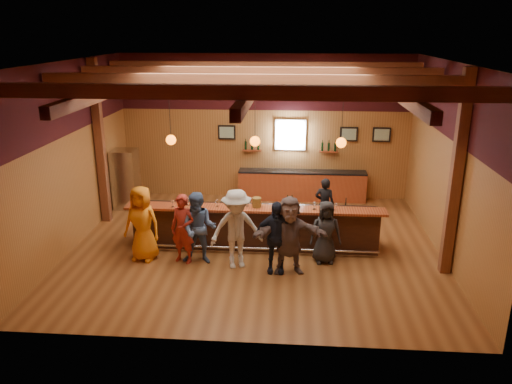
{
  "coord_description": "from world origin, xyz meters",
  "views": [
    {
      "loc": [
        0.89,
        -11.41,
        5.23
      ],
      "look_at": [
        0.0,
        0.3,
        1.35
      ],
      "focal_mm": 35.0,
      "sensor_mm": 36.0,
      "label": 1
    }
  ],
  "objects_px": {
    "back_bar_cabinet": "(302,185)",
    "stainless_fridge": "(126,179)",
    "bartender": "(324,204)",
    "customer_navy": "(276,237)",
    "bar_counter": "(256,225)",
    "bottle_a": "(287,203)",
    "customer_redvest": "(183,229)",
    "ice_bucket": "(257,202)",
    "customer_white": "(237,229)",
    "customer_denim": "(199,228)",
    "customer_orange": "(142,223)",
    "customer_dark": "(325,232)",
    "customer_brown": "(289,235)"
  },
  "relations": [
    {
      "from": "customer_orange",
      "to": "customer_navy",
      "type": "relative_size",
      "value": 1.08
    },
    {
      "from": "customer_navy",
      "to": "customer_brown",
      "type": "bearing_deg",
      "value": 2.87
    },
    {
      "from": "customer_white",
      "to": "bottle_a",
      "type": "relative_size",
      "value": 5.88
    },
    {
      "from": "customer_brown",
      "to": "bottle_a",
      "type": "bearing_deg",
      "value": 86.15
    },
    {
      "from": "bartender",
      "to": "bottle_a",
      "type": "height_order",
      "value": "bartender"
    },
    {
      "from": "back_bar_cabinet",
      "to": "customer_brown",
      "type": "xyz_separation_m",
      "value": [
        -0.35,
        -5.0,
        0.41
      ]
    },
    {
      "from": "bar_counter",
      "to": "back_bar_cabinet",
      "type": "bearing_deg",
      "value": 71.66
    },
    {
      "from": "customer_navy",
      "to": "bartender",
      "type": "bearing_deg",
      "value": 66.32
    },
    {
      "from": "customer_denim",
      "to": "ice_bucket",
      "type": "distance_m",
      "value": 1.56
    },
    {
      "from": "bar_counter",
      "to": "customer_white",
      "type": "bearing_deg",
      "value": -105.4
    },
    {
      "from": "back_bar_cabinet",
      "to": "stainless_fridge",
      "type": "relative_size",
      "value": 2.22
    },
    {
      "from": "bar_counter",
      "to": "back_bar_cabinet",
      "type": "xyz_separation_m",
      "value": [
        1.18,
        3.57,
        -0.05
      ]
    },
    {
      "from": "customer_white",
      "to": "bartender",
      "type": "relative_size",
      "value": 1.27
    },
    {
      "from": "customer_denim",
      "to": "bottle_a",
      "type": "relative_size",
      "value": 5.41
    },
    {
      "from": "customer_orange",
      "to": "ice_bucket",
      "type": "xyz_separation_m",
      "value": [
        2.62,
        0.75,
        0.33
      ]
    },
    {
      "from": "customer_dark",
      "to": "ice_bucket",
      "type": "distance_m",
      "value": 1.8
    },
    {
      "from": "customer_brown",
      "to": "customer_dark",
      "type": "bearing_deg",
      "value": 27.63
    },
    {
      "from": "customer_navy",
      "to": "customer_redvest",
      "type": "bearing_deg",
      "value": 172.85
    },
    {
      "from": "stainless_fridge",
      "to": "customer_orange",
      "type": "height_order",
      "value": "same"
    },
    {
      "from": "ice_bucket",
      "to": "customer_navy",
      "type": "bearing_deg",
      "value": -66.46
    },
    {
      "from": "customer_denim",
      "to": "customer_white",
      "type": "height_order",
      "value": "customer_white"
    },
    {
      "from": "customer_denim",
      "to": "customer_white",
      "type": "distance_m",
      "value": 0.9
    },
    {
      "from": "bartender",
      "to": "bar_counter",
      "type": "bearing_deg",
      "value": 46.32
    },
    {
      "from": "customer_redvest",
      "to": "customer_white",
      "type": "xyz_separation_m",
      "value": [
        1.27,
        -0.17,
        0.11
      ]
    },
    {
      "from": "bar_counter",
      "to": "back_bar_cabinet",
      "type": "height_order",
      "value": "bar_counter"
    },
    {
      "from": "customer_redvest",
      "to": "customer_navy",
      "type": "bearing_deg",
      "value": 10.38
    },
    {
      "from": "bar_counter",
      "to": "bottle_a",
      "type": "relative_size",
      "value": 19.96
    },
    {
      "from": "stainless_fridge",
      "to": "bartender",
      "type": "relative_size",
      "value": 1.23
    },
    {
      "from": "bar_counter",
      "to": "customer_navy",
      "type": "bearing_deg",
      "value": -69.42
    },
    {
      "from": "stainless_fridge",
      "to": "customer_white",
      "type": "xyz_separation_m",
      "value": [
        3.77,
        -3.71,
        0.03
      ]
    },
    {
      "from": "customer_redvest",
      "to": "bottle_a",
      "type": "distance_m",
      "value": 2.56
    },
    {
      "from": "bar_counter",
      "to": "ice_bucket",
      "type": "bearing_deg",
      "value": -83.04
    },
    {
      "from": "customer_orange",
      "to": "customer_dark",
      "type": "height_order",
      "value": "customer_orange"
    },
    {
      "from": "bar_counter",
      "to": "stainless_fridge",
      "type": "distance_m",
      "value": 4.81
    },
    {
      "from": "customer_orange",
      "to": "bottle_a",
      "type": "height_order",
      "value": "customer_orange"
    },
    {
      "from": "bar_counter",
      "to": "bartender",
      "type": "relative_size",
      "value": 4.32
    },
    {
      "from": "customer_navy",
      "to": "customer_denim",
      "type": "bearing_deg",
      "value": 171.43
    },
    {
      "from": "customer_dark",
      "to": "bartender",
      "type": "distance_m",
      "value": 1.96
    },
    {
      "from": "customer_navy",
      "to": "ice_bucket",
      "type": "height_order",
      "value": "customer_navy"
    },
    {
      "from": "bar_counter",
      "to": "customer_dark",
      "type": "distance_m",
      "value": 1.89
    },
    {
      "from": "stainless_fridge",
      "to": "customer_brown",
      "type": "bearing_deg",
      "value": -38.05
    },
    {
      "from": "back_bar_cabinet",
      "to": "ice_bucket",
      "type": "bearing_deg",
      "value": -106.65
    },
    {
      "from": "ice_bucket",
      "to": "bottle_a",
      "type": "xyz_separation_m",
      "value": [
        0.74,
        0.02,
        0.01
      ]
    },
    {
      "from": "bottle_a",
      "to": "customer_redvest",
      "type": "bearing_deg",
      "value": -160.72
    },
    {
      "from": "bar_counter",
      "to": "bottle_a",
      "type": "xyz_separation_m",
      "value": [
        0.77,
        -0.25,
        0.71
      ]
    },
    {
      "from": "bartender",
      "to": "customer_navy",
      "type": "bearing_deg",
      "value": 78.48
    },
    {
      "from": "customer_orange",
      "to": "customer_navy",
      "type": "distance_m",
      "value": 3.15
    },
    {
      "from": "back_bar_cabinet",
      "to": "stainless_fridge",
      "type": "xyz_separation_m",
      "value": [
        -5.3,
        -1.12,
        0.42
      ]
    },
    {
      "from": "customer_white",
      "to": "customer_dark",
      "type": "height_order",
      "value": "customer_white"
    },
    {
      "from": "customer_white",
      "to": "customer_dark",
      "type": "bearing_deg",
      "value": -6.19
    }
  ]
}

